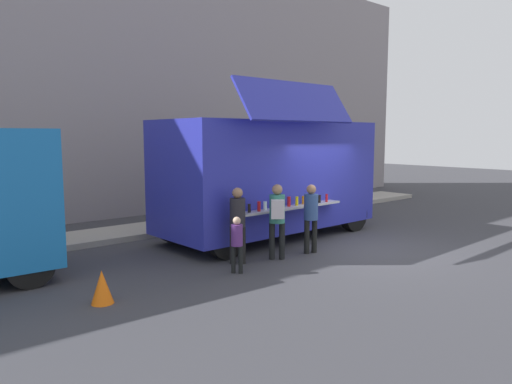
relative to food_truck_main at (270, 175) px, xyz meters
name	(u,v)px	position (x,y,z in m)	size (l,w,h in m)	color
ground_plane	(363,249)	(0.72, -2.51, -1.67)	(60.00, 60.00, 0.00)	#38383D
curb_strip	(85,238)	(-4.00, 2.62, -1.59)	(28.00, 1.60, 0.15)	#9E998E
building_behind	(65,76)	(-3.00, 6.52, 2.92)	(32.00, 2.40, 9.18)	gray
food_truck_main	(270,175)	(0.00, 0.00, 0.00)	(6.06, 3.21, 3.96)	#292EA7
traffic_cone_orange	(102,287)	(-5.47, -2.03, -1.39)	(0.36, 0.36, 0.55)	orange
trash_bin	(313,198)	(4.24, 2.32, -1.23)	(0.60, 0.60, 0.87)	#2C6439
customer_front_ordering	(311,212)	(-0.49, -1.95, -0.72)	(0.33, 0.32, 1.59)	black
customer_mid_with_backpack	(277,214)	(-1.48, -1.88, -0.65)	(0.50, 0.52, 1.65)	black
customer_rear_waiting	(238,219)	(-2.33, -1.58, -0.70)	(0.33, 0.33, 1.62)	black
child_near_queue	(237,240)	(-2.78, -2.12, -0.99)	(0.23, 0.23, 1.13)	black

